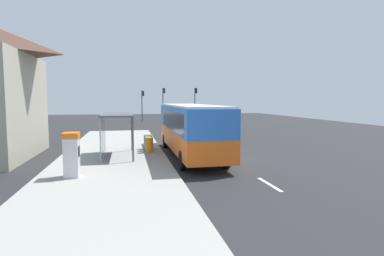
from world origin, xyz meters
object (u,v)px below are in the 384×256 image
at_px(white_van, 188,116).
at_px(ticket_machine, 72,154).
at_px(traffic_light_far_side, 143,101).
at_px(traffic_light_median, 164,99).
at_px(traffic_light_near_side, 195,99).
at_px(recycling_bin_green, 148,143).
at_px(bus, 190,127).
at_px(recycling_bin_blue, 148,142).
at_px(bus_shelter, 112,124).
at_px(sedan_near, 172,115).
at_px(recycling_bin_orange, 149,145).

distance_m(white_van, ticket_machine, 27.91).
height_order(traffic_light_far_side, traffic_light_median, traffic_light_median).
distance_m(ticket_machine, traffic_light_near_side, 39.51).
relative_size(recycling_bin_green, traffic_light_near_side, 0.17).
relative_size(ticket_machine, traffic_light_far_side, 0.39).
relative_size(bus, recycling_bin_blue, 11.59).
relative_size(traffic_light_far_side, bus_shelter, 1.25).
bearing_deg(traffic_light_far_side, ticket_machine, -97.24).
bearing_deg(traffic_light_near_side, white_van, -106.57).
bearing_deg(recycling_bin_green, sedan_near, 79.74).
relative_size(traffic_light_near_side, traffic_light_far_side, 1.09).
height_order(white_van, bus_shelter, bus_shelter).
distance_m(ticket_machine, bus_shelter, 5.17).
distance_m(traffic_light_near_side, traffic_light_far_side, 8.64).
relative_size(sedan_near, traffic_light_near_side, 0.82).
relative_size(recycling_bin_orange, traffic_light_median, 0.17).
bearing_deg(recycling_bin_orange, recycling_bin_blue, 90.00).
bearing_deg(traffic_light_near_side, recycling_bin_orange, -107.25).
xyz_separation_m(white_van, traffic_light_median, (-1.81, 12.67, 2.26)).
bearing_deg(recycling_bin_blue, bus_shelter, -132.58).
xyz_separation_m(white_van, traffic_light_far_side, (-5.30, 11.87, 1.98)).
relative_size(recycling_bin_green, bus_shelter, 0.24).
height_order(recycling_bin_blue, traffic_light_median, traffic_light_median).
bearing_deg(sedan_near, recycling_bin_orange, -100.06).
bearing_deg(recycling_bin_blue, recycling_bin_green, -90.00).
relative_size(traffic_light_near_side, traffic_light_median, 1.00).
bearing_deg(bus_shelter, sedan_near, 76.96).
distance_m(traffic_light_near_side, traffic_light_median, 5.35).
bearing_deg(traffic_light_far_side, traffic_light_median, 12.89).
height_order(traffic_light_near_side, bus_shelter, traffic_light_near_side).
relative_size(bus, recycling_bin_green, 11.59).
bearing_deg(traffic_light_far_side, recycling_bin_orange, -91.97).
height_order(sedan_near, traffic_light_near_side, traffic_light_near_side).
bearing_deg(recycling_bin_blue, traffic_light_near_side, 71.99).
bearing_deg(recycling_bin_orange, traffic_light_median, 82.03).
bearing_deg(ticket_machine, bus, 38.28).
bearing_deg(bus_shelter, recycling_bin_orange, 24.50).
bearing_deg(traffic_light_far_side, bus_shelter, -95.73).
distance_m(sedan_near, bus_shelter, 38.63).
bearing_deg(traffic_light_far_side, bus, -87.59).
bearing_deg(recycling_bin_orange, bus, -21.38).
height_order(sedan_near, bus_shelter, bus_shelter).
bearing_deg(ticket_machine, white_van, 68.76).
height_order(white_van, recycling_bin_orange, white_van).
relative_size(bus, bus_shelter, 2.75).
height_order(recycling_bin_orange, traffic_light_far_side, traffic_light_far_side).
height_order(sedan_near, recycling_bin_blue, sedan_near).
relative_size(recycling_bin_green, traffic_light_median, 0.17).
xyz_separation_m(bus, traffic_light_far_side, (-1.39, 32.99, 1.48)).
height_order(recycling_bin_orange, bus_shelter, bus_shelter).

